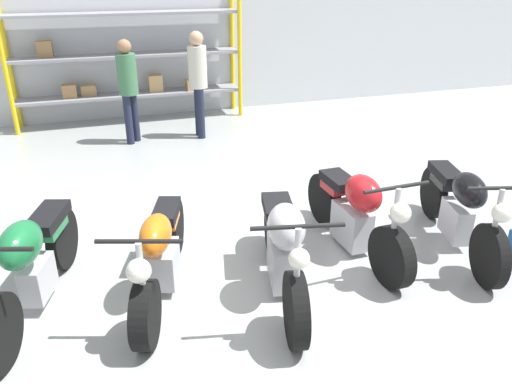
# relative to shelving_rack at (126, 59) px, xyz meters

# --- Properties ---
(ground_plane) EXTENTS (30.00, 30.00, 0.00)m
(ground_plane) POSITION_rel_shelving_rack_xyz_m (0.82, -5.90, -1.19)
(ground_plane) COLOR #9EA3A0
(back_wall) EXTENTS (30.00, 0.08, 3.60)m
(back_wall) POSITION_rel_shelving_rack_xyz_m (0.82, 0.36, 0.61)
(back_wall) COLOR silver
(back_wall) RESTS_ON ground_plane
(shelving_rack) EXTENTS (4.30, 0.63, 2.49)m
(shelving_rack) POSITION_rel_shelving_rack_xyz_m (0.00, 0.00, 0.00)
(shelving_rack) COLOR yellow
(shelving_rack) RESTS_ON ground_plane
(motorcycle_green) EXTENTS (0.89, 1.98, 1.02)m
(motorcycle_green) POSITION_rel_shelving_rack_xyz_m (-1.33, -5.87, -0.69)
(motorcycle_green) COLOR black
(motorcycle_green) RESTS_ON ground_plane
(motorcycle_orange) EXTENTS (0.91, 1.98, 0.94)m
(motorcycle_orange) POSITION_rel_shelving_rack_xyz_m (-0.24, -5.91, -0.79)
(motorcycle_orange) COLOR black
(motorcycle_orange) RESTS_ON ground_plane
(motorcycle_silver) EXTENTS (0.78, 2.04, 1.05)m
(motorcycle_silver) POSITION_rel_shelving_rack_xyz_m (0.84, -6.25, -0.73)
(motorcycle_silver) COLOR black
(motorcycle_silver) RESTS_ON ground_plane
(motorcycle_red) EXTENTS (0.67, 1.99, 1.02)m
(motorcycle_red) POSITION_rel_shelving_rack_xyz_m (1.82, -5.79, -0.75)
(motorcycle_red) COLOR black
(motorcycle_red) RESTS_ON ground_plane
(motorcycle_black) EXTENTS (0.80, 2.02, 1.01)m
(motorcycle_black) POSITION_rel_shelving_rack_xyz_m (2.92, -6.05, -0.72)
(motorcycle_black) COLOR black
(motorcycle_black) RESTS_ON ground_plane
(person_browsing) EXTENTS (0.45, 0.45, 1.73)m
(person_browsing) POSITION_rel_shelving_rack_xyz_m (-0.09, -1.37, -0.17)
(person_browsing) COLOR #1E2338
(person_browsing) RESTS_ON ground_plane
(person_near_rack) EXTENTS (0.33, 0.33, 1.82)m
(person_near_rack) POSITION_rel_shelving_rack_xyz_m (1.08, -1.41, -0.11)
(person_near_rack) COLOR #1E2338
(person_near_rack) RESTS_ON ground_plane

